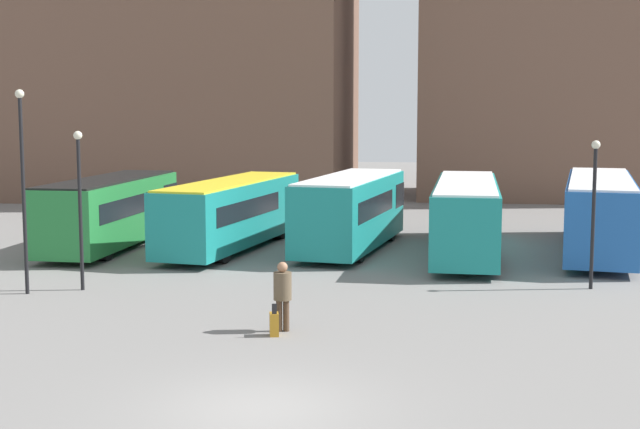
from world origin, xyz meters
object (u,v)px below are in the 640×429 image
at_px(bus_3, 466,214).
at_px(bus_4, 600,211).
at_px(bus_1, 232,212).
at_px(traveler, 283,290).
at_px(suitcase, 274,324).
at_px(bus_0, 110,210).
at_px(lamp_post_1, 80,196).
at_px(bus_2, 351,210).
at_px(lamp_post_2, 23,176).
at_px(lamp_post_0, 594,200).

xyz_separation_m(bus_3, bus_4, (5.39, 1.02, 0.07)).
xyz_separation_m(bus_1, traveler, (4.37, -13.39, -0.46)).
bearing_deg(bus_4, suitcase, 153.42).
bearing_deg(bus_0, bus_1, -84.54).
bearing_deg(bus_1, lamp_post_1, 171.34).
relative_size(bus_0, bus_1, 0.93).
height_order(bus_3, bus_4, bus_4).
bearing_deg(suitcase, bus_2, -15.98).
bearing_deg(bus_0, suitcase, -143.23).
bearing_deg(traveler, bus_2, -15.49).
xyz_separation_m(traveler, lamp_post_1, (-7.32, 4.48, 1.95)).
distance_m(bus_0, suitcase, 16.57).
xyz_separation_m(bus_4, lamp_post_2, (-19.47, -10.64, 2.05)).
distance_m(bus_3, suitcase, 14.88).
bearing_deg(bus_3, bus_0, 93.39).
relative_size(bus_4, suitcase, 14.10).
bearing_deg(bus_1, suitcase, -153.43).
bearing_deg(bus_2, suitcase, -173.42).
distance_m(bus_4, lamp_post_0, 7.90).
height_order(suitcase, lamp_post_0, lamp_post_0).
distance_m(bus_0, lamp_post_2, 9.66).
xyz_separation_m(bus_4, lamp_post_1, (-17.96, -9.85, 1.37)).
bearing_deg(bus_0, lamp_post_0, -106.88).
bearing_deg(bus_4, bus_2, 102.55).
bearing_deg(lamp_post_1, bus_2, 49.72).
height_order(bus_1, lamp_post_0, lamp_post_0).
relative_size(bus_3, lamp_post_1, 2.35).
height_order(bus_3, lamp_post_0, lamp_post_0).
distance_m(traveler, lamp_post_1, 8.80).
xyz_separation_m(suitcase, lamp_post_0, (9.18, 7.20, 2.59)).
xyz_separation_m(bus_2, suitcase, (-0.71, -14.28, -1.35)).
xyz_separation_m(bus_0, bus_1, (5.17, 0.30, -0.03)).
bearing_deg(suitcase, bus_0, 21.53).
relative_size(bus_1, bus_3, 0.90).
distance_m(suitcase, lamp_post_2, 10.23).
bearing_deg(lamp_post_0, suitcase, -141.91).
xyz_separation_m(bus_1, suitcase, (4.23, -13.89, -1.26)).
relative_size(bus_2, lamp_post_0, 2.01).
distance_m(bus_3, lamp_post_2, 17.18).
bearing_deg(bus_2, lamp_post_2, 146.47).
relative_size(bus_0, suitcase, 11.54).
height_order(bus_1, bus_2, bus_2).
bearing_deg(bus_0, bus_4, -84.36).
relative_size(bus_0, bus_4, 0.82).
relative_size(bus_0, bus_3, 0.84).
relative_size(bus_0, lamp_post_0, 2.08).
height_order(bus_2, suitcase, bus_2).
bearing_deg(lamp_post_1, bus_0, 104.46).
distance_m(bus_0, lamp_post_0, 19.69).
xyz_separation_m(suitcase, lamp_post_1, (-7.17, 4.98, 2.75)).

